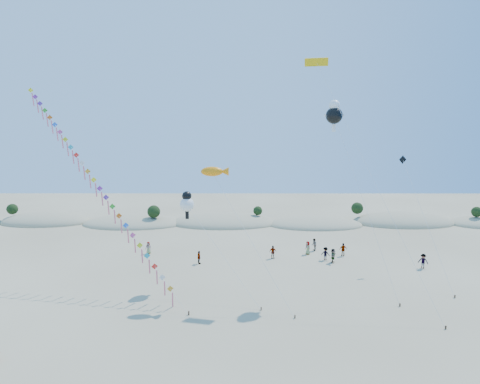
% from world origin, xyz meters
% --- Properties ---
extents(ground, '(160.00, 160.00, 0.00)m').
position_xyz_m(ground, '(0.00, 0.00, 0.00)').
color(ground, gray).
rests_on(ground, ground).
extents(dune_ridge, '(145.30, 11.49, 5.57)m').
position_xyz_m(dune_ridge, '(1.06, 45.14, 0.11)').
color(dune_ridge, tan).
rests_on(dune_ridge, ground).
extents(kite_train, '(21.57, 16.70, 21.69)m').
position_xyz_m(kite_train, '(-12.89, 18.11, 11.25)').
color(kite_train, '#3F2D1E').
rests_on(kite_train, ground).
extents(fish_kite, '(8.68, 6.64, 12.73)m').
position_xyz_m(fish_kite, '(0.50, 14.76, 12.21)').
color(fish_kite, '#3F2D1E').
rests_on(fish_kite, ground).
extents(cartoon_kite_low, '(8.28, 7.47, 9.97)m').
position_xyz_m(cartoon_kite_low, '(-2.61, 16.92, 8.75)').
color(cartoon_kite_low, '#3F2D1E').
rests_on(cartoon_kite_low, ground).
extents(cartoon_kite_high, '(6.32, 7.29, 19.30)m').
position_xyz_m(cartoon_kite_high, '(12.56, 17.45, 17.91)').
color(cartoon_kite_high, '#3F2D1E').
rests_on(cartoon_kite_high, ground).
extents(parafoil_kite, '(10.26, 13.10, 23.75)m').
position_xyz_m(parafoil_kite, '(11.09, 19.06, 22.88)').
color(parafoil_kite, '#3F2D1E').
rests_on(parafoil_kite, ground).
extents(dark_kite, '(1.96, 11.30, 13.27)m').
position_xyz_m(dark_kite, '(22.93, 21.01, 9.18)').
color(dark_kite, '#3F2D1E').
rests_on(dark_kite, ground).
extents(beachgoers, '(35.03, 8.02, 1.77)m').
position_xyz_m(beachgoers, '(12.13, 25.01, 0.86)').
color(beachgoers, slate).
rests_on(beachgoers, ground).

